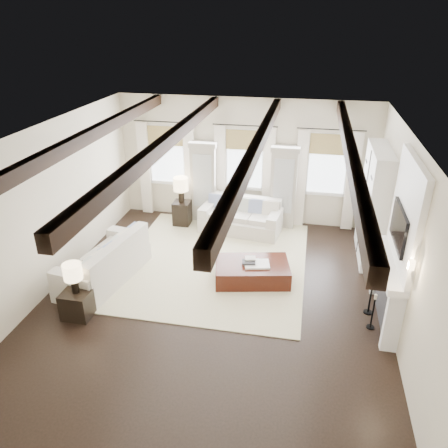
% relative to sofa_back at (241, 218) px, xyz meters
% --- Properties ---
extents(ground, '(7.50, 7.50, 0.00)m').
position_rel_sofa_back_xyz_m(ground, '(-0.04, -3.03, -0.34)').
color(ground, black).
rests_on(ground, ground).
extents(room_shell, '(6.54, 7.54, 3.22)m').
position_rel_sofa_back_xyz_m(room_shell, '(0.70, -2.14, 1.54)').
color(room_shell, beige).
rests_on(room_shell, ground).
extents(area_rug, '(3.99, 4.49, 0.02)m').
position_rel_sofa_back_xyz_m(area_rug, '(-0.34, -1.70, -0.33)').
color(area_rug, beige).
rests_on(area_rug, ground).
extents(sofa_back, '(2.09, 1.15, 0.85)m').
position_rel_sofa_back_xyz_m(sofa_back, '(0.00, 0.00, 0.00)').
color(sofa_back, silver).
rests_on(sofa_back, ground).
extents(sofa_left, '(1.32, 2.29, 0.92)m').
position_rel_sofa_back_xyz_m(sofa_left, '(-2.34, -2.80, 0.03)').
color(sofa_left, silver).
rests_on(sofa_left, ground).
extents(ottoman, '(1.66, 1.22, 0.39)m').
position_rel_sofa_back_xyz_m(ottoman, '(0.59, -2.23, -0.15)').
color(ottoman, black).
rests_on(ottoman, ground).
extents(tray, '(0.57, 0.47, 0.04)m').
position_rel_sofa_back_xyz_m(tray, '(0.69, -2.27, 0.07)').
color(tray, white).
rests_on(tray, ottoman).
extents(book_lower, '(0.30, 0.25, 0.04)m').
position_rel_sofa_back_xyz_m(book_lower, '(0.52, -2.29, 0.11)').
color(book_lower, '#262628').
rests_on(book_lower, tray).
extents(book_upper, '(0.25, 0.21, 0.03)m').
position_rel_sofa_back_xyz_m(book_upper, '(0.54, -2.19, 0.14)').
color(book_upper, beige).
rests_on(book_upper, book_lower).
extents(side_table_front, '(0.51, 0.51, 0.51)m').
position_rel_sofa_back_xyz_m(side_table_front, '(-2.34, -4.01, -0.09)').
color(side_table_front, black).
rests_on(side_table_front, ground).
extents(lamp_front, '(0.33, 0.33, 0.57)m').
position_rel_sofa_back_xyz_m(lamp_front, '(-2.34, -4.01, 0.55)').
color(lamp_front, black).
rests_on(lamp_front, side_table_front).
extents(side_table_back, '(0.42, 0.42, 0.63)m').
position_rel_sofa_back_xyz_m(side_table_back, '(-1.56, 0.05, -0.03)').
color(side_table_back, black).
rests_on(side_table_back, ground).
extents(lamp_back, '(0.38, 0.38, 0.66)m').
position_rel_sofa_back_xyz_m(lamp_back, '(-1.56, 0.05, 0.74)').
color(lamp_back, black).
rests_on(lamp_back, side_table_back).
extents(candlestick_near, '(0.14, 0.14, 0.70)m').
position_rel_sofa_back_xyz_m(candlestick_near, '(2.86, -3.34, -0.06)').
color(candlestick_near, black).
rests_on(candlestick_near, ground).
extents(candlestick_far, '(0.16, 0.16, 0.81)m').
position_rel_sofa_back_xyz_m(candlestick_far, '(2.86, -2.90, -0.01)').
color(candlestick_far, black).
rests_on(candlestick_far, ground).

